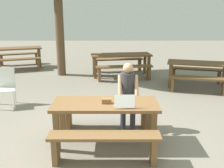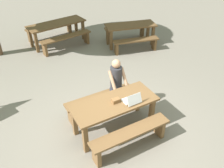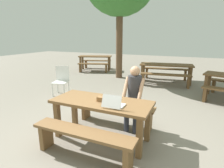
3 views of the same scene
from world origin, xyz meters
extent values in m
plane|color=gray|center=(0.00, 0.00, 0.00)|extent=(30.00, 30.00, 0.00)
cube|color=brown|center=(0.00, 0.00, 0.70)|extent=(1.74, 0.73, 0.05)
cube|color=brown|center=(-0.77, -0.26, 0.34)|extent=(0.09, 0.09, 0.68)
cube|color=brown|center=(0.77, -0.26, 0.34)|extent=(0.09, 0.09, 0.68)
cube|color=brown|center=(-0.77, 0.26, 0.34)|extent=(0.09, 0.09, 0.68)
cube|color=brown|center=(0.77, 0.26, 0.34)|extent=(0.09, 0.09, 0.68)
cube|color=brown|center=(0.00, -0.62, 0.44)|extent=(1.64, 0.30, 0.05)
cube|color=brown|center=(-0.72, -0.62, 0.21)|extent=(0.08, 0.24, 0.42)
cube|color=brown|center=(0.72, -0.62, 0.21)|extent=(0.08, 0.24, 0.42)
cube|color=brown|center=(0.00, 0.62, 0.44)|extent=(1.64, 0.30, 0.05)
cube|color=brown|center=(-0.72, 0.62, 0.21)|extent=(0.08, 0.24, 0.42)
cube|color=brown|center=(0.72, 0.62, 0.21)|extent=(0.08, 0.24, 0.42)
cube|color=white|center=(0.31, -0.11, 0.74)|extent=(0.32, 0.21, 0.02)
cube|color=white|center=(0.31, -0.25, 0.84)|extent=(0.32, 0.09, 0.20)
cube|color=black|center=(0.31, -0.25, 0.85)|extent=(0.29, 0.08, 0.18)
cube|color=olive|center=(0.02, -0.02, 0.77)|extent=(0.16, 0.10, 0.08)
cylinder|color=#333847|center=(0.32, 0.44, 0.23)|extent=(0.10, 0.10, 0.46)
cylinder|color=#333847|center=(0.50, 0.44, 0.23)|extent=(0.10, 0.10, 0.46)
cube|color=#333847|center=(0.41, 0.53, 0.50)|extent=(0.28, 0.28, 0.12)
cylinder|color=#333338|center=(0.41, 0.62, 0.81)|extent=(0.26, 0.26, 0.54)
cylinder|color=tan|center=(0.25, 0.52, 0.85)|extent=(0.07, 0.32, 0.41)
cylinder|color=tan|center=(0.56, 0.52, 0.85)|extent=(0.07, 0.32, 0.41)
sphere|color=tan|center=(0.41, 0.62, 1.17)|extent=(0.19, 0.19, 0.19)
cube|color=white|center=(-2.37, 1.78, 0.41)|extent=(0.55, 0.55, 0.02)
cube|color=white|center=(-2.43, 1.98, 0.66)|extent=(0.43, 0.14, 0.48)
cylinder|color=white|center=(-2.13, 1.65, 0.20)|extent=(0.04, 0.04, 0.40)
cylinder|color=white|center=(-2.61, 1.90, 0.20)|extent=(0.04, 0.04, 0.40)
cylinder|color=white|center=(-2.24, 2.01, 0.20)|extent=(0.04, 0.04, 0.40)
cube|color=brown|center=(0.42, 4.75, 0.72)|extent=(2.08, 0.97, 0.05)
cube|color=brown|center=(-0.44, 4.38, 0.35)|extent=(0.10, 0.10, 0.69)
cube|color=brown|center=(1.34, 4.62, 0.35)|extent=(0.10, 0.10, 0.69)
cube|color=brown|center=(-0.51, 4.88, 0.35)|extent=(0.10, 0.10, 0.69)
cube|color=brown|center=(1.27, 5.12, 0.35)|extent=(0.10, 0.10, 0.69)
cube|color=brown|center=(0.50, 4.12, 0.45)|extent=(1.82, 0.54, 0.05)
cube|color=brown|center=(-0.29, 4.01, 0.21)|extent=(0.11, 0.25, 0.43)
cube|color=brown|center=(1.29, 4.22, 0.21)|extent=(0.11, 0.25, 0.43)
cube|color=brown|center=(0.33, 5.38, 0.45)|extent=(1.82, 0.54, 0.05)
cube|color=brown|center=(-0.46, 5.27, 0.21)|extent=(0.11, 0.25, 0.43)
cube|color=brown|center=(1.12, 5.49, 0.21)|extent=(0.11, 0.25, 0.43)
cube|color=brown|center=(-3.48, 6.03, 0.75)|extent=(1.84, 1.18, 0.05)
cube|color=brown|center=(-2.69, 6.05, 0.36)|extent=(0.11, 0.11, 0.73)
cube|color=brown|center=(-4.27, 6.01, 0.36)|extent=(0.11, 0.11, 0.73)
cube|color=brown|center=(-2.84, 6.49, 0.36)|extent=(0.11, 0.11, 0.73)
cube|color=brown|center=(-3.28, 5.43, 0.44)|extent=(1.56, 0.78, 0.05)
cube|color=brown|center=(-3.92, 5.22, 0.21)|extent=(0.15, 0.25, 0.42)
cube|color=brown|center=(-2.64, 5.65, 0.21)|extent=(0.15, 0.25, 0.42)
cube|color=brown|center=(-3.68, 6.62, 0.44)|extent=(1.56, 0.78, 0.05)
cube|color=brown|center=(-4.32, 6.41, 0.21)|extent=(0.15, 0.25, 0.42)
cube|color=brown|center=(-3.04, 6.83, 0.21)|extent=(0.15, 0.25, 0.42)
cube|color=brown|center=(2.58, 3.35, 0.72)|extent=(1.82, 1.06, 0.05)
cube|color=brown|center=(1.80, 3.32, 0.35)|extent=(0.11, 0.11, 0.69)
cube|color=brown|center=(1.91, 3.76, 0.35)|extent=(0.11, 0.11, 0.69)
cube|color=brown|center=(2.44, 2.79, 0.42)|extent=(1.57, 0.68, 0.05)
cube|color=brown|center=(1.79, 2.96, 0.20)|extent=(0.14, 0.25, 0.40)
cube|color=brown|center=(2.73, 3.92, 0.42)|extent=(1.57, 0.68, 0.05)
cube|color=brown|center=(2.08, 4.08, 0.20)|extent=(0.14, 0.25, 0.40)
cube|color=brown|center=(3.38, 3.75, 0.20)|extent=(0.14, 0.25, 0.40)
cylinder|color=brown|center=(-1.63, 4.87, 1.59)|extent=(0.28, 0.28, 3.18)
camera|label=1|loc=(0.11, -4.15, 2.23)|focal=42.84mm
camera|label=2|loc=(-1.88, -3.24, 3.74)|focal=38.72mm
camera|label=3|loc=(1.40, -2.68, 1.82)|focal=29.53mm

